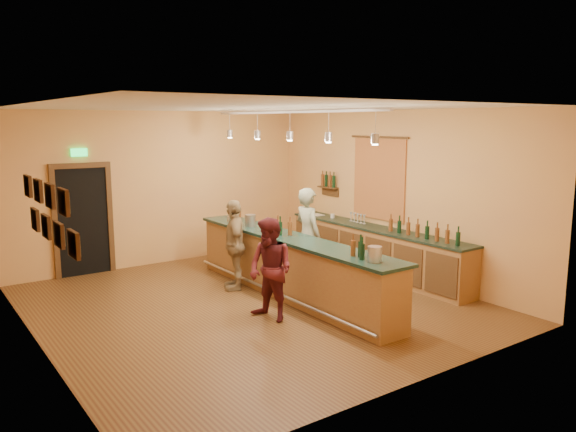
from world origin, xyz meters
TOP-DOWN VIEW (x-y plane):
  - floor at (0.00, 0.00)m, footprint 7.00×7.00m
  - ceiling at (0.00, 0.00)m, footprint 6.50×7.00m
  - wall_back at (0.00, 3.50)m, footprint 6.50×0.02m
  - wall_front at (0.00, -3.50)m, footprint 6.50×0.02m
  - wall_left at (-3.25, 0.00)m, footprint 0.02×7.00m
  - wall_right at (3.25, 0.00)m, footprint 0.02×7.00m
  - doorway at (-1.70, 3.47)m, footprint 1.15×0.09m
  - tapestry at (3.23, 0.40)m, footprint 0.03×1.40m
  - bottle_shelf at (3.17, 1.90)m, footprint 0.17×0.55m
  - picture_grid at (-3.21, -0.75)m, footprint 0.06×2.20m
  - back_counter at (2.97, 0.18)m, footprint 0.60×4.55m
  - tasting_bar at (0.77, -0.00)m, footprint 0.74×5.10m
  - pendant_track at (0.77, -0.00)m, footprint 0.11×4.60m
  - bartender at (1.55, 0.51)m, footprint 0.45×0.66m
  - customer_a at (-0.15, -0.78)m, footprint 0.75×0.87m
  - customer_b at (0.22, 0.93)m, footprint 0.76×1.03m
  - bar_stool at (1.77, 1.47)m, footprint 0.36×0.36m

SIDE VIEW (x-z plane):
  - floor at x=0.00m, z-range 0.00..0.00m
  - back_counter at x=2.97m, z-range -0.15..1.12m
  - bar_stool at x=1.77m, z-range 0.23..0.98m
  - tasting_bar at x=0.77m, z-range -0.08..1.30m
  - customer_a at x=-0.15m, z-range 0.00..1.57m
  - customer_b at x=0.22m, z-range 0.00..1.62m
  - bartender at x=1.55m, z-range 0.00..1.78m
  - doorway at x=-1.70m, z-range -0.11..2.36m
  - wall_back at x=0.00m, z-range 0.00..3.20m
  - wall_front at x=0.00m, z-range 0.00..3.20m
  - wall_left at x=-3.25m, z-range 0.00..3.20m
  - wall_right at x=3.25m, z-range 0.00..3.20m
  - bottle_shelf at x=3.17m, z-range 1.39..1.94m
  - tapestry at x=3.23m, z-range 1.05..2.65m
  - picture_grid at x=-3.21m, z-range 1.60..2.30m
  - pendant_track at x=0.77m, z-range 2.73..3.24m
  - ceiling at x=0.00m, z-range 3.19..3.21m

